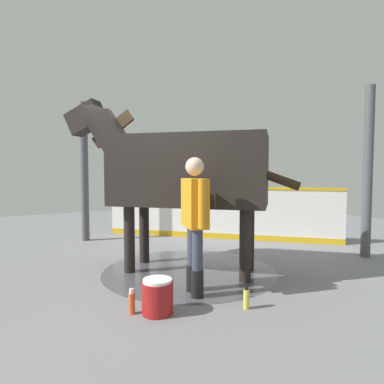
{
  "coord_description": "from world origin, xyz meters",
  "views": [
    {
      "loc": [
        4.46,
        -2.46,
        1.48
      ],
      "look_at": [
        0.67,
        -0.18,
        1.21
      ],
      "focal_mm": 31.07,
      "sensor_mm": 36.0,
      "label": 1
    }
  ],
  "objects_px": {
    "handler": "(195,216)",
    "bottle_spray": "(132,302)",
    "wash_bucket": "(157,296)",
    "bottle_shampoo": "(246,298)",
    "horse": "(182,170)"
  },
  "relations": [
    {
      "from": "handler",
      "to": "wash_bucket",
      "type": "distance_m",
      "value": 1.03
    },
    {
      "from": "bottle_spray",
      "to": "horse",
      "type": "bearing_deg",
      "value": 131.38
    },
    {
      "from": "handler",
      "to": "bottle_spray",
      "type": "relative_size",
      "value": 6.22
    },
    {
      "from": "horse",
      "to": "handler",
      "type": "distance_m",
      "value": 1.13
    },
    {
      "from": "bottle_shampoo",
      "to": "wash_bucket",
      "type": "bearing_deg",
      "value": -113.93
    },
    {
      "from": "horse",
      "to": "bottle_spray",
      "type": "relative_size",
      "value": 10.15
    },
    {
      "from": "handler",
      "to": "wash_bucket",
      "type": "bearing_deg",
      "value": -141.38
    },
    {
      "from": "wash_bucket",
      "to": "bottle_spray",
      "type": "bearing_deg",
      "value": -118.86
    },
    {
      "from": "handler",
      "to": "bottle_shampoo",
      "type": "distance_m",
      "value": 1.09
    },
    {
      "from": "horse",
      "to": "bottle_shampoo",
      "type": "distance_m",
      "value": 2.11
    },
    {
      "from": "wash_bucket",
      "to": "bottle_spray",
      "type": "height_order",
      "value": "wash_bucket"
    },
    {
      "from": "wash_bucket",
      "to": "bottle_spray",
      "type": "distance_m",
      "value": 0.28
    },
    {
      "from": "handler",
      "to": "bottle_spray",
      "type": "bearing_deg",
      "value": -155.58
    },
    {
      "from": "handler",
      "to": "wash_bucket",
      "type": "relative_size",
      "value": 4.52
    },
    {
      "from": "bottle_shampoo",
      "to": "bottle_spray",
      "type": "bearing_deg",
      "value": -115.01
    }
  ]
}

